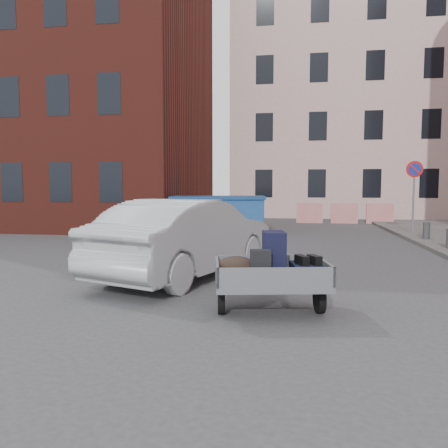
# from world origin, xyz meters

# --- Properties ---
(ground) EXTENTS (120.00, 120.00, 0.00)m
(ground) POSITION_xyz_m (0.00, 0.00, 0.00)
(ground) COLOR #38383A
(ground) RESTS_ON ground
(building_brick) EXTENTS (12.00, 10.00, 14.00)m
(building_brick) POSITION_xyz_m (-9.00, 13.00, 7.00)
(building_brick) COLOR #591E16
(building_brick) RESTS_ON ground
(building_pink) EXTENTS (16.00, 8.00, 14.00)m
(building_pink) POSITION_xyz_m (6.00, 22.00, 7.00)
(building_pink) COLOR #C7A399
(building_pink) RESTS_ON ground
(no_parking_sign) EXTENTS (0.60, 0.09, 2.65)m
(no_parking_sign) POSITION_xyz_m (6.00, 9.48, 2.01)
(no_parking_sign) COLOR gray
(no_parking_sign) RESTS_ON sidewalk
(barriers) EXTENTS (4.70, 0.18, 1.00)m
(barriers) POSITION_xyz_m (4.20, 15.00, 0.50)
(barriers) COLOR red
(barriers) RESTS_ON ground
(trailer) EXTENTS (1.77, 1.92, 1.20)m
(trailer) POSITION_xyz_m (1.30, -1.05, 0.61)
(trailer) COLOR black
(trailer) RESTS_ON ground
(dumpster) EXTENTS (3.72, 2.25, 1.48)m
(dumpster) POSITION_xyz_m (-1.17, 9.06, 0.74)
(dumpster) COLOR #1D498C
(dumpster) RESTS_ON ground
(silver_car) EXTENTS (3.21, 5.13, 1.60)m
(silver_car) POSITION_xyz_m (-0.49, 1.42, 0.80)
(silver_car) COLOR #A4A7AC
(silver_car) RESTS_ON ground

